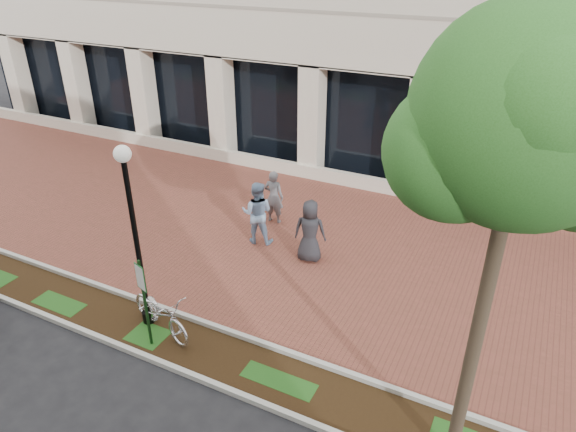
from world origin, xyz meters
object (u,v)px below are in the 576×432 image
at_px(pedestrian_mid, 257,213).
at_px(bollard, 436,205).
at_px(parking_sign, 143,292).
at_px(locked_bicycle, 161,313).
at_px(pedestrian_right, 310,231).
at_px(street_tree, 526,132).
at_px(pedestrian_left, 274,197).
at_px(lamppost, 135,230).

bearing_deg(pedestrian_mid, bollard, -156.21).
distance_m(parking_sign, pedestrian_mid, 5.06).
distance_m(parking_sign, locked_bicycle, 1.02).
bearing_deg(pedestrian_right, bollard, -136.97).
relative_size(street_tree, bollard, 7.65).
distance_m(street_tree, pedestrian_left, 10.58).
bearing_deg(locked_bicycle, pedestrian_mid, 17.30).
distance_m(pedestrian_left, pedestrian_right, 2.50).
bearing_deg(pedestrian_left, pedestrian_mid, 92.36).
xyz_separation_m(street_tree, pedestrian_mid, (-6.72, 4.91, -4.98)).
height_order(parking_sign, bollard, parking_sign).
distance_m(locked_bicycle, pedestrian_mid, 4.57).
bearing_deg(parking_sign, pedestrian_left, 110.30).
xyz_separation_m(lamppost, pedestrian_left, (0.31, 5.77, -1.62)).
relative_size(locked_bicycle, pedestrian_mid, 1.05).
height_order(pedestrian_left, pedestrian_mid, pedestrian_mid).
distance_m(parking_sign, street_tree, 8.02).
height_order(parking_sign, pedestrian_left, parking_sign).
bearing_deg(parking_sign, pedestrian_mid, 109.15).
bearing_deg(street_tree, pedestrian_right, 136.32).
bearing_deg(pedestrian_mid, pedestrian_left, -100.25).
height_order(street_tree, pedestrian_mid, street_tree).
bearing_deg(lamppost, bollard, 59.16).
height_order(locked_bicycle, pedestrian_right, pedestrian_right).
relative_size(lamppost, pedestrian_left, 2.52).
bearing_deg(locked_bicycle, street_tree, -76.35).
xyz_separation_m(locked_bicycle, pedestrian_right, (1.77, 4.33, 0.39)).
distance_m(parking_sign, lamppost, 1.35).
xyz_separation_m(parking_sign, pedestrian_right, (1.72, 4.81, -0.51)).
bearing_deg(pedestrian_left, pedestrian_right, 137.52).
height_order(street_tree, pedestrian_right, street_tree).
height_order(pedestrian_mid, pedestrian_right, pedestrian_mid).
bearing_deg(locked_bicycle, parking_sign, -157.72).
relative_size(lamppost, locked_bicycle, 2.18).
height_order(parking_sign, street_tree, street_tree).
bearing_deg(pedestrian_mid, pedestrian_right, 156.26).
relative_size(street_tree, pedestrian_left, 4.28).
relative_size(pedestrian_right, bollard, 1.86).
relative_size(locked_bicycle, pedestrian_left, 1.15).
distance_m(lamppost, bollard, 9.82).
relative_size(parking_sign, pedestrian_left, 1.26).
relative_size(parking_sign, street_tree, 0.29).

